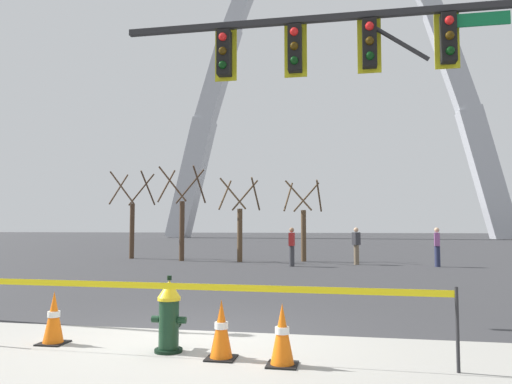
% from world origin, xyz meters
% --- Properties ---
extents(ground_plane, '(240.00, 240.00, 0.00)m').
position_xyz_m(ground_plane, '(0.00, 0.00, 0.00)').
color(ground_plane, '#333335').
extents(fire_hydrant, '(0.46, 0.48, 0.99)m').
position_xyz_m(fire_hydrant, '(-0.06, -0.95, 0.47)').
color(fire_hydrant, black).
rests_on(fire_hydrant, ground).
extents(caution_tape_barrier, '(6.51, 0.24, 0.96)m').
position_xyz_m(caution_tape_barrier, '(0.21, -1.13, 0.68)').
color(caution_tape_barrier, '#232326').
rests_on(caution_tape_barrier, ground).
extents(traffic_cone_by_hydrant, '(0.36, 0.36, 0.73)m').
position_xyz_m(traffic_cone_by_hydrant, '(0.70, -1.16, 0.36)').
color(traffic_cone_by_hydrant, black).
rests_on(traffic_cone_by_hydrant, ground).
extents(traffic_cone_mid_sidewalk, '(0.36, 0.36, 0.73)m').
position_xyz_m(traffic_cone_mid_sidewalk, '(-1.79, -0.83, 0.36)').
color(traffic_cone_mid_sidewalk, black).
rests_on(traffic_cone_mid_sidewalk, ground).
extents(traffic_cone_curb_edge, '(0.36, 0.36, 0.73)m').
position_xyz_m(traffic_cone_curb_edge, '(1.48, -1.31, 0.36)').
color(traffic_cone_curb_edge, black).
rests_on(traffic_cone_curb_edge, ground).
extents(traffic_signal_gantry, '(7.82, 0.44, 6.00)m').
position_xyz_m(traffic_signal_gantry, '(3.11, 2.07, 4.40)').
color(traffic_signal_gantry, '#232326').
rests_on(traffic_signal_gantry, ground).
extents(monument_arch, '(47.82, 2.99, 52.94)m').
position_xyz_m(monument_arch, '(0.00, 61.96, 22.93)').
color(monument_arch, '#B2B5BC').
rests_on(monument_arch, ground).
extents(tree_far_left, '(2.04, 2.05, 4.42)m').
position_xyz_m(tree_far_left, '(-8.63, 16.47, 1.97)').
color(tree_far_left, '#473323').
rests_on(tree_far_left, ground).
extents(tree_left_mid, '(2.06, 2.07, 4.47)m').
position_xyz_m(tree_left_mid, '(-5.57, 15.35, 1.99)').
color(tree_left_mid, '#473323').
rests_on(tree_left_mid, ground).
extents(tree_center_left, '(1.79, 1.80, 3.86)m').
position_xyz_m(tree_center_left, '(-2.69, 15.16, 1.72)').
color(tree_center_left, brown).
rests_on(tree_center_left, ground).
extents(tree_center_right, '(1.75, 1.76, 3.78)m').
position_xyz_m(tree_center_right, '(0.19, 16.06, 1.68)').
color(tree_center_right, brown).
rests_on(tree_center_right, ground).
extents(pedestrian_walking_left, '(0.37, 0.39, 1.59)m').
position_xyz_m(pedestrian_walking_left, '(2.59, 14.49, 0.82)').
color(pedestrian_walking_left, brown).
rests_on(pedestrian_walking_left, ground).
extents(pedestrian_standing_center, '(0.24, 0.36, 1.59)m').
position_xyz_m(pedestrian_standing_center, '(5.81, 13.92, 0.82)').
color(pedestrian_standing_center, '#232847').
rests_on(pedestrian_standing_center, ground).
extents(pedestrian_walking_right, '(0.23, 0.35, 1.59)m').
position_xyz_m(pedestrian_walking_right, '(-0.03, 13.03, 0.82)').
color(pedestrian_walking_right, '#38383D').
rests_on(pedestrian_walking_right, ground).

